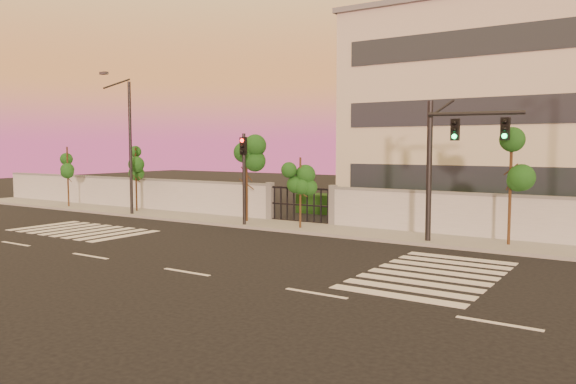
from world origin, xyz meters
name	(u,v)px	position (x,y,z in m)	size (l,w,h in m)	color
ground	(187,272)	(0.00, 0.00, 0.00)	(120.00, 120.00, 0.00)	black
sidewalk	(336,231)	(0.00, 10.50, 0.07)	(60.00, 3.00, 0.15)	gray
perimeter_wall	(352,208)	(0.10, 12.00, 1.07)	(60.00, 0.36, 2.20)	#ADAFB4
hedge_row	(393,209)	(1.17, 14.74, 0.82)	(41.00, 4.25, 1.80)	black
institutional_building	(574,112)	(9.00, 21.99, 6.16)	(24.40, 12.40, 12.25)	beige
distant_skyscraper	(477,32)	(-65.00, 280.00, 61.98)	(16.00, 16.00, 118.00)	slate
road_markings	(223,250)	(-1.58, 3.76, 0.01)	(57.00, 7.62, 0.02)	silver
street_tree_a	(68,163)	(-20.28, 10.00, 3.08)	(1.31, 1.04, 4.19)	#382314
street_tree_b	(136,165)	(-14.37, 10.71, 3.04)	(1.33, 1.06, 4.13)	#382314
street_tree_c	(247,160)	(-5.54, 10.60, 3.47)	(1.62, 1.29, 4.72)	#382314
street_tree_d	(301,177)	(-1.76, 10.04, 2.70)	(1.31, 1.05, 3.66)	#382314
street_tree_e	(512,164)	(8.03, 10.63, 3.48)	(1.50, 1.19, 4.72)	#382314
traffic_signal_main	(447,154)	(5.65, 9.71, 3.87)	(3.85, 0.80, 6.12)	black
traffic_signal_secondary	(244,168)	(-4.82, 9.38, 3.09)	(0.38, 0.35, 4.87)	black
streetlight_west	(128,141)	(-13.38, 9.24, 4.54)	(0.50, 2.02, 8.41)	black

